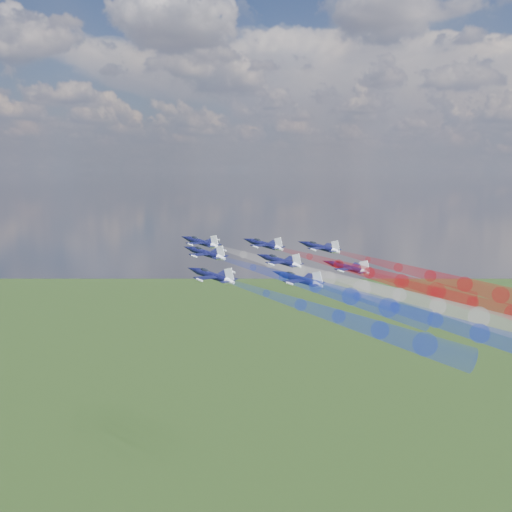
% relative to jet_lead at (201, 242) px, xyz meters
% --- Properties ---
extents(jet_lead, '(14.39, 12.47, 5.33)m').
position_rel_jet_lead_xyz_m(jet_lead, '(0.00, 0.00, 0.00)').
color(jet_lead, black).
extents(trail_lead, '(44.51, 14.97, 10.69)m').
position_rel_jet_lead_xyz_m(trail_lead, '(26.60, -6.67, -4.06)').
color(trail_lead, white).
extents(jet_inner_left, '(14.39, 12.47, 5.33)m').
position_rel_jet_lead_xyz_m(jet_inner_left, '(7.86, -12.52, -0.69)').
color(jet_inner_left, black).
extents(trail_inner_left, '(44.51, 14.97, 10.69)m').
position_rel_jet_lead_xyz_m(trail_inner_left, '(34.46, -19.19, -4.75)').
color(trail_inner_left, '#1A36E2').
extents(jet_inner_right, '(14.39, 12.47, 5.33)m').
position_rel_jet_lead_xyz_m(jet_inner_right, '(13.50, 6.07, -0.55)').
color(jet_inner_right, black).
extents(trail_inner_right, '(44.51, 14.97, 10.69)m').
position_rel_jet_lead_xyz_m(trail_inner_right, '(40.10, -0.60, -4.60)').
color(trail_inner_right, red).
extents(jet_outer_left, '(14.39, 12.47, 5.33)m').
position_rel_jet_lead_xyz_m(jet_outer_left, '(16.18, -25.64, -2.99)').
color(jet_outer_left, black).
extents(trail_outer_left, '(44.51, 14.97, 10.69)m').
position_rel_jet_lead_xyz_m(trail_outer_left, '(42.78, -32.31, -7.05)').
color(trail_outer_left, '#1A36E2').
extents(jet_center_third, '(14.39, 12.47, 5.33)m').
position_rel_jet_lead_xyz_m(jet_center_third, '(22.36, -6.20, -2.39)').
color(jet_center_third, black).
extents(trail_center_third, '(44.51, 14.97, 10.69)m').
position_rel_jet_lead_xyz_m(trail_center_third, '(48.96, -12.87, -6.45)').
color(trail_center_third, white).
extents(jet_outer_right, '(14.39, 12.47, 5.33)m').
position_rel_jet_lead_xyz_m(jet_outer_right, '(25.08, 12.86, -1.40)').
color(jet_outer_right, black).
extents(trail_outer_right, '(44.51, 14.97, 10.69)m').
position_rel_jet_lead_xyz_m(trail_outer_right, '(51.68, 6.19, -5.46)').
color(trail_outer_right, red).
extents(jet_rear_left, '(14.39, 12.47, 5.33)m').
position_rel_jet_lead_xyz_m(jet_rear_left, '(30.40, -16.90, -4.05)').
color(jet_rear_left, black).
extents(trail_rear_left, '(44.51, 14.97, 10.69)m').
position_rel_jet_lead_xyz_m(trail_rear_left, '(57.00, -23.57, -8.11)').
color(trail_rear_left, '#1A36E2').
extents(jet_rear_right, '(14.39, 12.47, 5.33)m').
position_rel_jet_lead_xyz_m(jet_rear_right, '(34.79, 1.97, -4.17)').
color(jet_rear_right, black).
extents(trail_rear_right, '(44.51, 14.97, 10.69)m').
position_rel_jet_lead_xyz_m(trail_rear_right, '(61.38, -4.70, -8.23)').
color(trail_rear_right, red).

